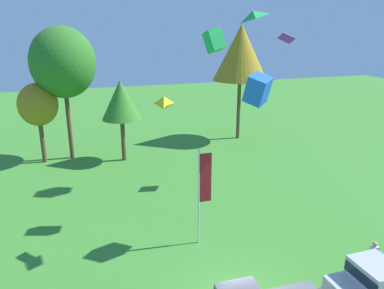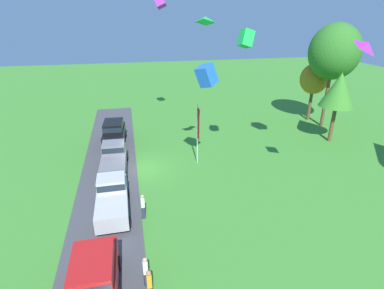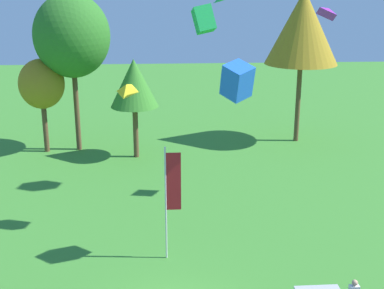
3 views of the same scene
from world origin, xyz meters
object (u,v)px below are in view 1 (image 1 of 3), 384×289
Objects in this scene: person_on_lawn at (373,258)px; kite_box_trailing_tail at (214,41)px; kite_box_near_flag at (258,89)px; tree_center_back at (38,105)px; kite_diamond_high_left at (164,100)px; tree_left_of_center at (121,100)px; flag_banner at (203,184)px; tree_right_of_center at (241,53)px; kite_diamond_topmost at (252,15)px; tree_far_left at (63,63)px; kite_diamond_low_drifter at (288,37)px.

kite_box_trailing_tail is (-4.87, 7.97, 9.38)m from person_on_lawn.
person_on_lawn is 1.27× the size of kite_box_near_flag.
tree_center_back is 8.16× the size of kite_diamond_high_left.
kite_box_trailing_tail is at bearing -71.43° from tree_left_of_center.
tree_right_of_center is at bearing 60.10° from flag_banner.
kite_diamond_topmost is (-4.22, 4.88, 10.61)m from person_on_lawn.
tree_far_left is at bearing 106.55° from kite_diamond_high_left.
kite_diamond_low_drifter is (2.01, 11.86, 9.44)m from person_on_lawn.
tree_far_left reaches higher than kite_box_trailing_tail.
kite_box_trailing_tail is at bearing 34.28° from kite_diamond_high_left.
tree_center_back is 0.60× the size of tree_far_left.
flag_banner is 12.96m from kite_diamond_low_drifter.
flag_banner is 4.72m from kite_diamond_high_left.
kite_diamond_topmost is (10.90, -15.89, 6.59)m from tree_center_back.
kite_box_near_flag is 3.47m from kite_diamond_topmost.
kite_diamond_high_left is 0.61× the size of kite_box_near_flag.
kite_diamond_low_drifter reaches higher than kite_box_near_flag.
flag_banner is at bearing -61.28° from tree_center_back.
kite_diamond_high_left is (4.59, -15.46, -0.52)m from tree_far_left.
kite_diamond_high_left reaches higher than flag_banner.
tree_far_left is 11.07× the size of kite_diamond_topmost.
kite_diamond_low_drifter is at bearing 31.12° from kite_diamond_high_left.
person_on_lawn is 12.42m from kite_diamond_topmost.
kite_diamond_high_left is (-3.41, -2.32, -2.62)m from kite_box_trailing_tail.
tree_left_of_center is at bearing -13.82° from tree_center_back.
kite_box_trailing_tail is (1.62, 2.96, 6.94)m from flag_banner.
flag_banner is at bearing -118.64° from kite_box_trailing_tail.
kite_diamond_topmost is at bearing -55.56° from tree_center_back.
kite_diamond_low_drifter is at bearing 80.37° from person_on_lawn.
tree_far_left is 18.59m from kite_box_near_flag.
kite_box_trailing_tail is at bearing -120.16° from tree_right_of_center.
kite_box_near_flag is at bearing -9.20° from kite_diamond_high_left.
kite_diamond_low_drifter reaches higher than tree_left_of_center.
kite_diamond_low_drifter reaches higher than person_on_lawn.
kite_diamond_high_left is 4.62m from kite_box_near_flag.
kite_box_trailing_tail is 4.89m from kite_diamond_high_left.
kite_box_trailing_tail reaches higher than kite_diamond_high_left.
tree_left_of_center is at bearing 145.51° from kite_diamond_low_drifter.
kite_diamond_low_drifter is at bearing 50.41° from kite_box_near_flag.
kite_diamond_low_drifter is at bearing 29.47° from kite_box_trailing_tail.
flag_banner is at bearing -141.14° from kite_diamond_low_drifter.
tree_far_left is 16.13m from kite_diamond_high_left.
kite_box_near_flag is at bearing -112.46° from tree_right_of_center.
kite_diamond_low_drifter is at bearing -27.48° from tree_center_back.
kite_diamond_low_drifter is (-1.44, -10.43, 1.78)m from tree_right_of_center.
kite_diamond_topmost reaches higher than flag_banner.
kite_box_near_flag reaches higher than flag_banner.
tree_far_left is 9.94× the size of kite_box_trailing_tail.
kite_diamond_low_drifter is at bearing -34.49° from tree_left_of_center.
kite_diamond_topmost is (0.65, -3.09, 1.23)m from kite_box_trailing_tail.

